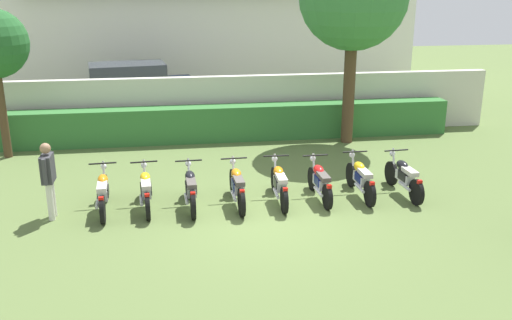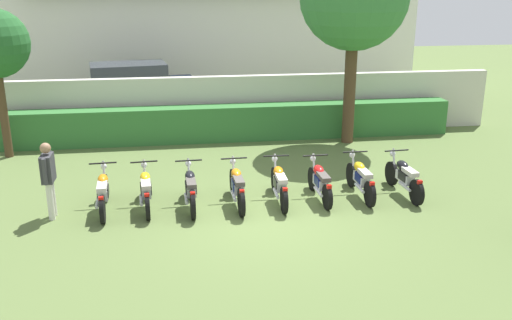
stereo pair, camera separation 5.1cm
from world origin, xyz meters
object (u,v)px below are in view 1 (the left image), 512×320
(motorcycle_in_row_7, at_px, (404,176))
(motorcycle_in_row_5, at_px, (320,181))
(parked_car, at_px, (133,89))
(motorcycle_in_row_6, at_px, (360,178))
(motorcycle_in_row_1, at_px, (146,190))
(motorcycle_in_row_2, at_px, (191,188))
(inspector_person, at_px, (48,174))
(motorcycle_in_row_4, at_px, (279,183))
(motorcycle_in_row_3, at_px, (237,186))
(motorcycle_in_row_0, at_px, (103,192))

(motorcycle_in_row_7, bearing_deg, motorcycle_in_row_5, 87.12)
(parked_car, distance_m, motorcycle_in_row_5, 10.58)
(motorcycle_in_row_5, xyz_separation_m, motorcycle_in_row_6, (0.98, 0.05, 0.01))
(motorcycle_in_row_1, xyz_separation_m, motorcycle_in_row_6, (4.89, 0.02, -0.00))
(motorcycle_in_row_6, xyz_separation_m, motorcycle_in_row_7, (1.04, -0.05, 0.00))
(motorcycle_in_row_2, bearing_deg, parked_car, 8.66)
(motorcycle_in_row_2, height_order, inspector_person, inspector_person)
(motorcycle_in_row_2, bearing_deg, motorcycle_in_row_6, -89.78)
(motorcycle_in_row_2, bearing_deg, inspector_person, 90.49)
(parked_car, bearing_deg, motorcycle_in_row_4, -77.02)
(motorcycle_in_row_6, relative_size, inspector_person, 1.15)
(motorcycle_in_row_3, bearing_deg, motorcycle_in_row_0, 86.64)
(motorcycle_in_row_6, bearing_deg, motorcycle_in_row_5, 92.63)
(parked_car, relative_size, motorcycle_in_row_0, 2.46)
(motorcycle_in_row_1, xyz_separation_m, motorcycle_in_row_4, (2.96, -0.03, -0.00))
(motorcycle_in_row_2, xyz_separation_m, inspector_person, (-2.93, -0.11, 0.52))
(motorcycle_in_row_3, bearing_deg, motorcycle_in_row_6, -89.42)
(motorcycle_in_row_6, bearing_deg, motorcycle_in_row_1, 89.79)
(motorcycle_in_row_4, relative_size, motorcycle_in_row_5, 1.09)
(motorcycle_in_row_2, bearing_deg, motorcycle_in_row_5, -90.18)
(motorcycle_in_row_5, bearing_deg, motorcycle_in_row_2, 89.92)
(motorcycle_in_row_0, xyz_separation_m, motorcycle_in_row_5, (4.81, -0.02, -0.01))
(parked_car, bearing_deg, inspector_person, -105.52)
(motorcycle_in_row_4, height_order, motorcycle_in_row_7, same)
(parked_car, relative_size, motorcycle_in_row_3, 2.50)
(parked_car, relative_size, motorcycle_in_row_6, 2.49)
(motorcycle_in_row_2, bearing_deg, motorcycle_in_row_0, 85.44)
(motorcycle_in_row_2, distance_m, motorcycle_in_row_3, 1.03)
(motorcycle_in_row_0, xyz_separation_m, motorcycle_in_row_1, (0.91, 0.01, -0.00))
(motorcycle_in_row_3, distance_m, motorcycle_in_row_4, 0.97)
(parked_car, relative_size, motorcycle_in_row_5, 2.66)
(motorcycle_in_row_0, distance_m, motorcycle_in_row_6, 5.80)
(motorcycle_in_row_7, distance_m, inspector_person, 7.90)
(parked_car, relative_size, motorcycle_in_row_1, 2.56)
(motorcycle_in_row_4, bearing_deg, motorcycle_in_row_6, -87.06)
(motorcycle_in_row_5, height_order, motorcycle_in_row_7, motorcycle_in_row_7)
(motorcycle_in_row_4, bearing_deg, motorcycle_in_row_2, 93.47)
(motorcycle_in_row_5, bearing_deg, inspector_person, 90.26)
(motorcycle_in_row_7, bearing_deg, parked_car, 32.17)
(motorcycle_in_row_0, bearing_deg, motorcycle_in_row_1, -92.38)
(motorcycle_in_row_2, distance_m, motorcycle_in_row_7, 4.96)
(motorcycle_in_row_4, relative_size, inspector_person, 1.17)
(motorcycle_in_row_1, relative_size, motorcycle_in_row_7, 0.96)
(motorcycle_in_row_0, height_order, motorcycle_in_row_2, motorcycle_in_row_2)
(motorcycle_in_row_4, relative_size, motorcycle_in_row_6, 1.02)
(motorcycle_in_row_1, relative_size, motorcycle_in_row_5, 1.04)
(motorcycle_in_row_5, bearing_deg, motorcycle_in_row_7, -91.34)
(parked_car, height_order, motorcycle_in_row_6, parked_car)
(motorcycle_in_row_2, xyz_separation_m, motorcycle_in_row_3, (1.03, 0.01, -0.00))
(motorcycle_in_row_7, height_order, inspector_person, inspector_person)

